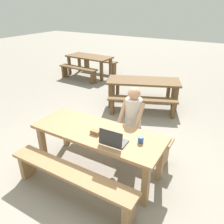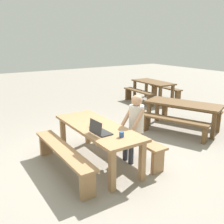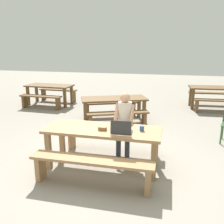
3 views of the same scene
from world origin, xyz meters
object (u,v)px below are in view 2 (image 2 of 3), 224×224
object	(u,v)px
picnic_table_mid	(153,85)
coffee_mug	(122,134)
small_pouch	(94,125)
picnic_table_front	(97,131)
person_seated	(135,123)
laptop	(99,131)
picnic_table_distant	(183,107)

from	to	relation	value
picnic_table_mid	coffee_mug	bearing A→B (deg)	-45.06
coffee_mug	picnic_table_mid	size ratio (longest dim) A/B	0.05
small_pouch	picnic_table_front	bearing A→B (deg)	102.82
small_pouch	person_seated	size ratio (longest dim) A/B	0.11
coffee_mug	picnic_table_mid	distance (m)	5.82
picnic_table_front	coffee_mug	bearing A→B (deg)	4.04
small_pouch	coffee_mug	bearing A→B (deg)	11.47
picnic_table_front	person_seated	world-z (taller)	person_seated
small_pouch	picnic_table_mid	xyz separation A→B (m)	(-3.27, 4.41, -0.15)
small_pouch	coffee_mug	size ratio (longest dim) A/B	1.60
small_pouch	person_seated	xyz separation A→B (m)	(0.26, 0.74, -0.02)
picnic_table_mid	picnic_table_front	bearing A→B (deg)	-50.88
picnic_table_front	laptop	bearing A→B (deg)	-25.06
small_pouch	person_seated	bearing A→B (deg)	70.78
picnic_table_mid	small_pouch	bearing A→B (deg)	-51.26
person_seated	laptop	bearing A→B (deg)	-82.93
coffee_mug	person_seated	size ratio (longest dim) A/B	0.07
laptop	person_seated	size ratio (longest dim) A/B	0.28
laptop	person_seated	world-z (taller)	person_seated
picnic_table_front	person_seated	distance (m)	0.72
person_seated	picnic_table_distant	bearing A→B (deg)	108.12
picnic_table_front	small_pouch	world-z (taller)	small_pouch
picnic_table_front	small_pouch	size ratio (longest dim) A/B	14.55
picnic_table_front	picnic_table_mid	world-z (taller)	same
laptop	person_seated	bearing A→B (deg)	-85.20
picnic_table_front	coffee_mug	size ratio (longest dim) A/B	23.25
picnic_table_front	picnic_table_mid	size ratio (longest dim) A/B	1.21
laptop	person_seated	xyz separation A→B (m)	(-0.10, 0.83, -0.05)
picnic_table_distant	picnic_table_front	bearing A→B (deg)	-103.88
picnic_table_distant	person_seated	bearing A→B (deg)	-94.41
small_pouch	picnic_table_mid	size ratio (longest dim) A/B	0.08
laptop	small_pouch	xyz separation A→B (m)	(-0.36, 0.09, -0.03)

